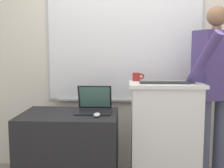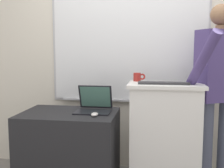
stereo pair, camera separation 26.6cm
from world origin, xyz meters
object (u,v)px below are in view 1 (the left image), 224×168
person_presenter (214,85)px  side_desk (70,152)px  laptop (94,104)px  coffee_mug (137,77)px  lectern_podium (165,137)px  wireless_keyboard (164,82)px  computer_mouse_by_laptop (97,115)px

person_presenter → side_desk: bearing=161.7°
laptop → coffee_mug: size_ratio=2.81×
side_desk → coffee_mug: bearing=17.8°
person_presenter → laptop: 1.17m
side_desk → laptop: bearing=21.2°
lectern_podium → coffee_mug: coffee_mug is taller
wireless_keyboard → computer_mouse_by_laptop: bearing=-168.8°
side_desk → coffee_mug: 0.97m
computer_mouse_by_laptop → coffee_mug: (0.36, 0.32, 0.31)m
wireless_keyboard → coffee_mug: bearing=140.4°
side_desk → computer_mouse_by_laptop: 0.49m
lectern_podium → computer_mouse_by_laptop: bearing=-164.5°
wireless_keyboard → coffee_mug: size_ratio=3.80×
person_presenter → wireless_keyboard: (-0.50, -0.19, 0.04)m
side_desk → wireless_keyboard: bearing=0.0°
side_desk → wireless_keyboard: (0.87, 0.00, 0.67)m
computer_mouse_by_laptop → coffee_mug: coffee_mug is taller
lectern_podium → computer_mouse_by_laptop: size_ratio=10.41×
lectern_podium → person_presenter: person_presenter is taller
person_presenter → coffee_mug: 0.75m
wireless_keyboard → computer_mouse_by_laptop: 0.67m
lectern_podium → wireless_keyboard: bearing=-111.4°
lectern_podium → coffee_mug: bearing=150.8°
computer_mouse_by_laptop → wireless_keyboard: bearing=11.2°
lectern_podium → coffee_mug: 0.64m
laptop → computer_mouse_by_laptop: laptop is taller
lectern_podium → laptop: 0.74m
laptop → computer_mouse_by_laptop: (0.05, -0.21, -0.06)m
person_presenter → coffee_mug: size_ratio=14.94×
laptop → wireless_keyboard: bearing=-7.6°
person_presenter → coffee_mug: bearing=152.9°
wireless_keyboard → person_presenter: bearing=20.6°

